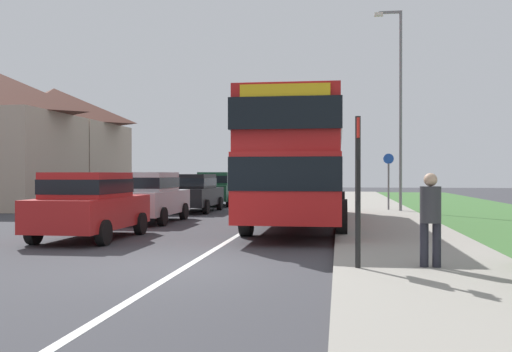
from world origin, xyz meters
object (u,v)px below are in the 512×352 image
parked_car_silver (149,195)px  parked_car_black (194,191)px  cycle_route_sign (389,179)px  street_lamp_mid (398,99)px  pedestrian_at_stop (430,215)px  parked_car_dark_green (217,187)px  bus_stop_sign (358,181)px  double_decker_bus (301,158)px  parked_car_red (90,203)px

parked_car_silver → parked_car_black: parked_car_silver is taller
cycle_route_sign → parked_car_black: bearing=-173.3°
cycle_route_sign → parked_car_silver: bearing=-142.9°
street_lamp_mid → pedestrian_at_stop: bearing=-93.7°
pedestrian_at_stop → cycle_route_sign: bearing=87.7°
parked_car_silver → parked_car_dark_green: parked_car_dark_green is taller
bus_stop_sign → cycle_route_sign: (1.80, 15.63, -0.11)m
double_decker_bus → parked_car_red: size_ratio=2.80×
double_decker_bus → cycle_route_sign: bearing=65.0°
parked_car_dark_green → pedestrian_at_stop: (7.73, -19.35, 0.03)m
parked_car_red → bus_stop_sign: size_ratio=1.53×
parked_car_red → parked_car_silver: size_ratio=0.97×
double_decker_bus → parked_car_red: double_decker_bus is taller
pedestrian_at_stop → cycle_route_sign: 15.42m
double_decker_bus → street_lamp_mid: size_ratio=1.32×
double_decker_bus → parked_car_black: size_ratio=2.56×
parked_car_silver → cycle_route_sign: (8.47, 6.41, 0.50)m
parked_car_black → parked_car_dark_green: (-0.02, 4.92, 0.04)m
parked_car_dark_green → street_lamp_mid: street_lamp_mid is taller
parked_car_red → parked_car_silver: (-0.15, 5.04, 0.01)m
parked_car_black → pedestrian_at_stop: bearing=-61.9°
double_decker_bus → parked_car_dark_green: (-5.06, 10.99, -1.20)m
pedestrian_at_stop → cycle_route_sign: cycle_route_sign is taller
cycle_route_sign → street_lamp_mid: size_ratio=0.30×
street_lamp_mid → double_decker_bus: bearing=-119.8°
street_lamp_mid → bus_stop_sign: bearing=-98.1°
double_decker_bus → parked_car_silver: 5.36m
pedestrian_at_stop → bus_stop_sign: 1.33m
pedestrian_at_stop → cycle_route_sign: (0.61, 15.40, 0.45)m
double_decker_bus → parked_car_black: double_decker_bus is taller
double_decker_bus → parked_car_silver: (-5.18, 0.64, -1.21)m
parked_car_dark_green → cycle_route_sign: bearing=-25.3°
parked_car_red → parked_car_black: bearing=90.0°
parked_car_silver → parked_car_black: (0.15, 5.43, -0.03)m
parked_car_silver → parked_car_black: bearing=88.4°
parked_car_silver → cycle_route_sign: cycle_route_sign is taller
double_decker_bus → parked_car_silver: double_decker_bus is taller
parked_car_silver → bus_stop_sign: bearing=-54.1°
parked_car_silver → bus_stop_sign: (6.68, -9.22, 0.61)m
parked_car_silver → parked_car_dark_green: (0.13, 10.35, 0.01)m
parked_car_dark_green → pedestrian_at_stop: bearing=-68.2°
parked_car_red → cycle_route_sign: bearing=54.0°
parked_car_black → parked_car_dark_green: 4.92m
bus_stop_sign → parked_car_red: bearing=147.4°
bus_stop_sign → cycle_route_sign: bus_stop_sign is taller
parked_car_red → bus_stop_sign: bearing=-32.6°
bus_stop_sign → street_lamp_mid: 15.41m
parked_car_red → parked_car_dark_green: bearing=90.1°
parked_car_black → cycle_route_sign: 8.40m
parked_car_red → double_decker_bus: bearing=41.2°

